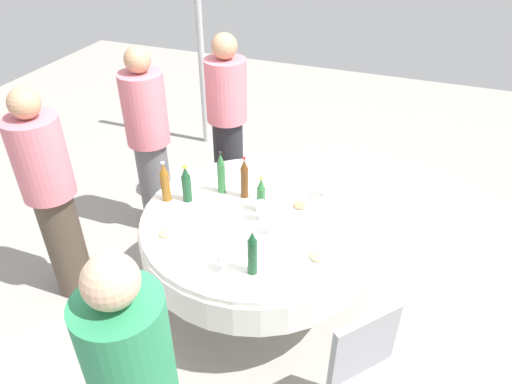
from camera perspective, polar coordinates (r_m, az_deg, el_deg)
The scene contains 25 objects.
ground_plane at distance 3.63m, azimuth 0.00°, elevation -12.26°, with size 10.00×10.00×0.00m, color gray.
dining_table at distance 3.23m, azimuth 0.00°, elevation -4.98°, with size 1.56×1.56×0.74m.
bottle_brown_east at distance 3.25m, azimuth -1.40°, elevation 1.61°, with size 0.06×0.06×0.32m.
bottle_dark_green_front at distance 2.64m, azimuth -0.44°, elevation -7.38°, with size 0.06×0.06×0.31m.
bottle_green_near at distance 3.12m, azimuth 0.61°, elevation -0.43°, with size 0.06×0.06×0.27m.
bottle_green_south at distance 3.30m, azimuth -4.22°, elevation 2.23°, with size 0.06×0.06×0.32m.
bottle_amber_left at distance 3.28m, azimuth -10.91°, elevation 1.13°, with size 0.06×0.06×0.30m.
bottle_dark_green_far at distance 3.25m, azimuth -8.38°, elevation 0.88°, with size 0.07×0.07×0.28m.
wine_glass_south at distance 2.93m, azimuth 1.75°, elevation -3.48°, with size 0.07×0.07×0.14m.
wine_glass_left at distance 2.69m, azimuth -4.10°, elevation -7.84°, with size 0.07×0.07×0.14m.
wine_glass_far at distance 3.05m, azimuth 0.63°, elevation -1.84°, with size 0.06×0.06×0.14m.
wine_glass_outer at distance 3.30m, azimuth 8.53°, elevation 1.12°, with size 0.07×0.07×0.16m.
plate_rear at distance 3.49m, azimuth 2.61°, elevation 1.47°, with size 0.23×0.23×0.02m.
plate_mid at distance 3.22m, azimuth 5.29°, elevation -1.78°, with size 0.21×0.21×0.04m.
plate_west at distance 3.03m, azimuth -10.69°, elevation -5.02°, with size 0.24×0.24×0.04m.
plate_right at distance 2.83m, azimuth 7.37°, elevation -7.87°, with size 0.23×0.23×0.04m.
spoon_front at distance 3.20m, azimuth -3.97°, elevation -2.09°, with size 0.18×0.02×0.01m, color silver.
fork_near at distance 2.71m, azimuth 3.16°, elevation -10.19°, with size 0.18×0.02×0.01m, color silver.
knife_south at distance 2.99m, azimuth -2.95°, elevation -5.12°, with size 0.18×0.02×0.01m, color silver.
folded_napkin at distance 2.81m, azimuth -8.05°, elevation -8.34°, with size 0.13×0.13×0.02m, color white.
person_east at distance 3.44m, azimuth -23.42°, elevation -0.53°, with size 0.34×0.34×1.60m.
person_front at distance 3.90m, azimuth -12.76°, elevation 5.94°, with size 0.34×0.34×1.61m.
person_south at distance 4.07m, azimuth -3.48°, elevation 8.14°, with size 0.34×0.34×1.62m.
chair_far at distance 2.63m, azimuth 13.97°, elevation -21.06°, with size 0.56×0.56×0.87m.
tent_pole_secondary at distance 5.17m, azimuth -6.80°, elevation 18.42°, with size 0.07×0.07×2.49m, color #B2B5B7.
Camera 1 is at (2.34, 0.88, 2.64)m, focal length 33.17 mm.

